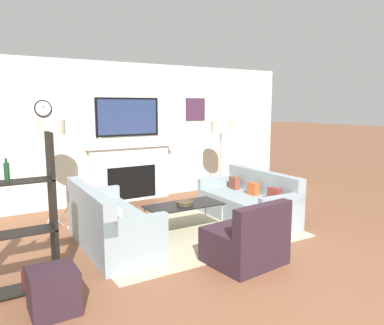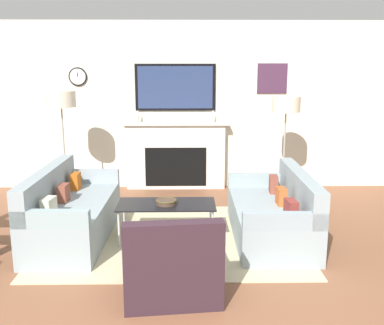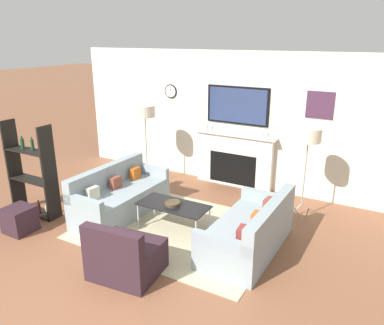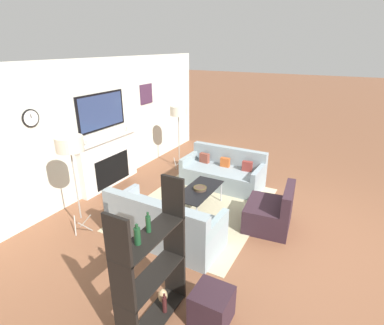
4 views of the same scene
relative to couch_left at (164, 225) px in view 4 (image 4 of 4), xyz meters
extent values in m
plane|color=brown|center=(1.20, -2.14, -0.30)|extent=(60.00, 60.00, 0.00)
cube|color=silver|center=(1.20, 2.31, 1.05)|extent=(7.55, 0.07, 2.70)
cube|color=silver|center=(1.20, 2.20, 0.23)|extent=(1.61, 0.16, 1.07)
cube|color=black|center=(1.20, 2.11, 0.08)|extent=(1.00, 0.01, 0.64)
cube|color=silver|center=(1.20, 2.18, 0.78)|extent=(1.73, 0.22, 0.04)
cylinder|color=#B2AD9E|center=(0.59, 2.15, 0.85)|extent=(0.04, 0.04, 0.10)
cylinder|color=white|center=(0.59, 2.15, 0.95)|extent=(0.03, 0.03, 0.09)
cylinder|color=#B2AD9E|center=(1.80, 2.15, 0.85)|extent=(0.04, 0.04, 0.10)
cylinder|color=white|center=(1.80, 2.15, 0.95)|extent=(0.03, 0.03, 0.09)
cube|color=black|center=(1.20, 2.26, 1.35)|extent=(1.29, 0.04, 0.75)
cube|color=navy|center=(1.20, 2.24, 1.35)|extent=(1.20, 0.01, 0.67)
cylinder|color=black|center=(-0.36, 2.26, 1.53)|extent=(0.29, 0.02, 0.29)
cylinder|color=silver|center=(-0.36, 2.25, 1.53)|extent=(0.25, 0.00, 0.25)
cube|color=black|center=(-0.36, 2.24, 1.56)|extent=(0.01, 0.00, 0.06)
cube|color=#44263F|center=(2.76, 2.27, 1.50)|extent=(0.48, 0.02, 0.48)
cube|color=#BBB08B|center=(1.20, 0.00, -0.30)|extent=(3.00, 2.30, 0.01)
cube|color=#8A999F|center=(0.04, 0.00, -0.07)|extent=(0.81, 1.83, 0.46)
cube|color=#8A999F|center=(-0.26, 0.01, 0.34)|extent=(0.20, 1.82, 0.38)
cube|color=#8E9BA4|center=(0.06, 0.86, 0.24)|extent=(0.77, 0.12, 0.18)
cube|color=#869B9F|center=(0.02, -0.86, 0.24)|extent=(0.77, 0.12, 0.18)
cube|color=#B65618|center=(-0.06, 0.54, 0.26)|extent=(0.10, 0.21, 0.21)
cube|color=brown|center=(-0.07, 0.00, 0.26)|extent=(0.11, 0.21, 0.20)
cube|color=beige|center=(-0.08, -0.54, 0.26)|extent=(0.13, 0.22, 0.21)
cube|color=#8A999F|center=(2.35, 0.00, -0.10)|extent=(0.87, 1.75, 0.41)
cube|color=#8A999F|center=(2.69, -0.01, 0.30)|extent=(0.18, 1.74, 0.38)
cube|color=#86959D|center=(2.34, -0.82, 0.19)|extent=(0.85, 0.11, 0.18)
cube|color=#8A9A9D|center=(2.36, 0.82, 0.19)|extent=(0.85, 0.11, 0.18)
cube|color=maroon|center=(2.47, -0.52, 0.21)|extent=(0.12, 0.22, 0.21)
cube|color=#B75525|center=(2.48, 0.00, 0.20)|extent=(0.10, 0.20, 0.20)
cube|color=brown|center=(2.48, 0.51, 0.21)|extent=(0.12, 0.23, 0.22)
cube|color=#301E26|center=(1.22, -1.32, -0.09)|extent=(0.90, 0.81, 0.43)
cube|color=#301E26|center=(1.25, -1.61, 0.30)|extent=(0.84, 0.22, 0.35)
cube|color=black|center=(1.13, -0.04, 0.13)|extent=(1.14, 0.53, 0.02)
cylinder|color=#B7B7BC|center=(0.60, -0.27, -0.09)|extent=(0.02, 0.02, 0.42)
cylinder|color=#B7B7BC|center=(1.66, -0.27, -0.09)|extent=(0.02, 0.02, 0.42)
cylinder|color=#B7B7BC|center=(0.60, 0.18, -0.09)|extent=(0.02, 0.02, 0.42)
cylinder|color=#B7B7BC|center=(1.66, 0.18, -0.09)|extent=(0.02, 0.02, 0.42)
cylinder|color=#473528|center=(1.13, -0.06, 0.16)|extent=(0.24, 0.24, 0.05)
torus|color=#4D4120|center=(1.13, -0.06, 0.18)|extent=(0.25, 0.25, 0.02)
cylinder|color=#9E998E|center=(-0.30, 1.40, -0.18)|extent=(0.09, 0.23, 0.27)
cylinder|color=#9E998E|center=(-0.49, 1.45, -0.18)|extent=(0.17, 0.19, 0.27)
cylinder|color=#9E998E|center=(-0.43, 1.26, -0.18)|extent=(0.23, 0.07, 0.27)
cylinder|color=#9E998E|center=(-0.40, 1.37, 0.54)|extent=(0.02, 0.02, 1.17)
cylinder|color=beige|center=(-0.40, 1.37, 1.24)|extent=(0.41, 0.41, 0.23)
cylinder|color=#9E998E|center=(2.90, 1.40, -0.18)|extent=(0.09, 0.23, 0.26)
cylinder|color=#9E998E|center=(2.72, 1.45, -0.18)|extent=(0.17, 0.19, 0.26)
cylinder|color=#9E998E|center=(2.77, 1.26, -0.18)|extent=(0.23, 0.07, 0.26)
cylinder|color=#9E998E|center=(2.80, 1.37, 0.49)|extent=(0.02, 0.02, 1.11)
cylinder|color=beige|center=(2.80, 1.37, 1.16)|extent=(0.40, 0.40, 0.22)
cube|color=black|center=(-1.73, -0.71, 0.51)|extent=(0.04, 0.28, 1.62)
cube|color=black|center=(-0.83, -0.71, 0.51)|extent=(0.04, 0.28, 1.62)
cube|color=black|center=(-1.28, -0.71, -0.28)|extent=(0.94, 0.28, 0.02)
cube|color=black|center=(-1.28, -0.71, 0.32)|extent=(0.94, 0.28, 0.01)
cube|color=black|center=(-1.28, -0.71, 0.84)|extent=(0.94, 0.28, 0.02)
ellipsoid|color=tan|center=(-1.04, -0.66, -0.18)|extent=(0.11, 0.11, 0.19)
cylinder|color=#194223|center=(-1.44, -0.69, 0.93)|extent=(0.07, 0.07, 0.18)
cylinder|color=#194223|center=(-1.44, -0.69, 1.04)|extent=(0.03, 0.03, 0.04)
cylinder|color=#194223|center=(-1.23, -0.66, 0.93)|extent=(0.05, 0.05, 0.18)
cylinder|color=#194223|center=(-1.23, -0.66, 1.05)|extent=(0.02, 0.02, 0.05)
cylinder|color=#3D1919|center=(-1.15, -0.76, -0.16)|extent=(0.05, 0.05, 0.21)
cylinder|color=#3D1919|center=(-1.15, -0.76, -0.03)|extent=(0.02, 0.02, 0.05)
cube|color=#301E26|center=(-0.97, -1.28, -0.10)|extent=(0.42, 0.42, 0.41)
camera|label=1|loc=(-1.55, -4.66, 1.57)|focal=35.00mm
camera|label=2|loc=(1.34, -5.04, 1.73)|focal=42.00mm
camera|label=3|loc=(4.00, -4.56, 2.64)|focal=35.00mm
camera|label=4|loc=(-3.30, -2.28, 2.63)|focal=28.00mm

